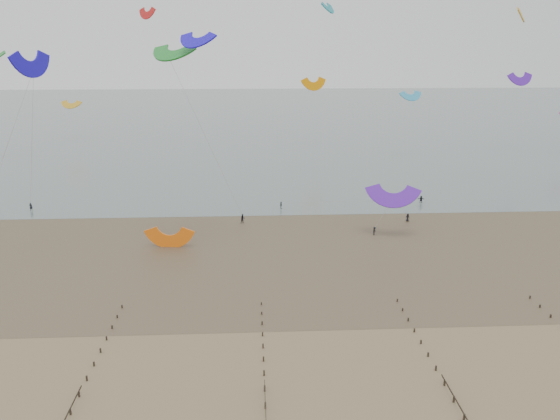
# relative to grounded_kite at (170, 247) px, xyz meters

# --- Properties ---
(ground) EXTENTS (500.00, 500.00, 0.00)m
(ground) POSITION_rel_grounded_kite_xyz_m (10.91, -33.72, 0.00)
(ground) COLOR brown
(ground) RESTS_ON ground
(sea_and_shore) EXTENTS (500.00, 665.00, 0.03)m
(sea_and_shore) POSITION_rel_grounded_kite_xyz_m (6.84, 0.69, 0.01)
(sea_and_shore) COLOR #475654
(sea_and_shore) RESTS_ON ground
(kitesurfers) EXTENTS (156.63, 20.80, 1.80)m
(kitesurfers) POSITION_rel_grounded_kite_xyz_m (30.17, 15.84, 0.80)
(kitesurfers) COLOR black
(kitesurfers) RESTS_ON ground
(grounded_kite) EXTENTS (7.50, 6.11, 3.86)m
(grounded_kite) POSITION_rel_grounded_kite_xyz_m (0.00, 0.00, 0.00)
(grounded_kite) COLOR orange
(grounded_kite) RESTS_ON ground
(kites_airborne) EXTENTS (220.33, 117.75, 40.82)m
(kites_airborne) POSITION_rel_grounded_kite_xyz_m (8.51, 51.84, 22.40)
(kites_airborne) COLOR #A51F6C
(kites_airborne) RESTS_ON ground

